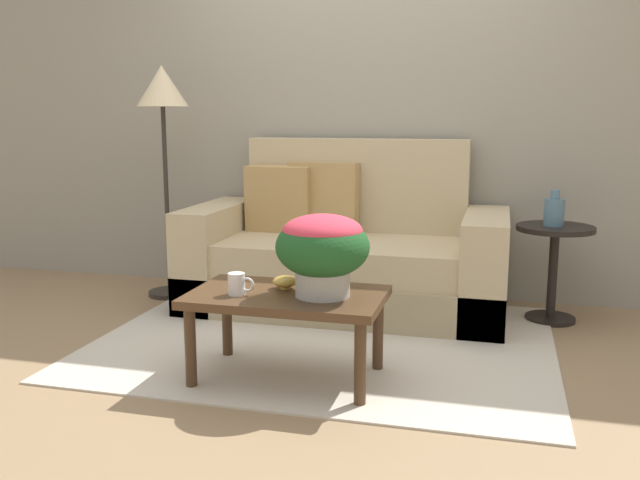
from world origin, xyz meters
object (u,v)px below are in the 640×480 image
Objects in this scene: snack_bowl at (285,282)px; side_table at (554,256)px; potted_plant at (323,247)px; table_vase at (554,211)px; couch at (344,258)px; coffee_table at (287,304)px; floor_lamp at (163,107)px; coffee_mug at (237,284)px.

side_table is at bearing 43.59° from snack_bowl.
snack_bowl is at bearing 158.50° from potted_plant.
couch is at bearing -178.82° from table_vase.
coffee_table is 0.58× the size of floor_lamp.
floor_lamp is at bearing -178.97° from side_table.
potted_plant is (1.40, -1.25, -0.62)m from floor_lamp.
snack_bowl is at bearing -90.64° from couch.
floor_lamp reaches higher than coffee_table.
coffee_table is at bearing 176.38° from potted_plant.
table_vase is (1.25, 0.03, 0.34)m from couch.
side_table is (1.26, 0.03, 0.07)m from couch.
coffee_table is 0.25m from coffee_mug.
potted_plant is 3.58× the size of snack_bowl.
coffee_table is 1.54× the size of side_table.
coffee_mug is (-0.19, -1.34, 0.14)m from couch.
couch is 1.19m from snack_bowl.
snack_bowl is at bearing -44.26° from floor_lamp.
couch is 1.31m from potted_plant.
table_vase reaches higher than side_table.
couch is at bearing 98.49° from potted_plant.
side_table reaches higher than snack_bowl.
table_vase reaches higher than snack_bowl.
snack_bowl is at bearing -136.41° from side_table.
side_table is 4.64× the size of coffee_mug.
table_vase is at bearing 43.57° from coffee_mug.
potted_plant is 0.42m from coffee_mug.
potted_plant is at bearing -129.46° from table_vase.
coffee_mug is at bearing -168.13° from potted_plant.
snack_bowl is (1.20, -1.17, -0.82)m from floor_lamp.
couch is at bearing 0.64° from floor_lamp.
potted_plant is at bearing -129.70° from side_table.
couch reaches higher than potted_plant.
side_table is at bearing 1.03° from floor_lamp.
floor_lamp is at bearing 134.81° from coffee_table.
couch is 2.22× the size of coffee_table.
potted_plant is at bearing -41.70° from floor_lamp.
coffee_mug is 0.59× the size of table_vase.
floor_lamp reaches higher than couch.
potted_plant is at bearing -21.50° from snack_bowl.
potted_plant reaches higher than side_table.
floor_lamp reaches higher than coffee_mug.
table_vase is (1.23, 1.28, 0.30)m from coffee_table.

